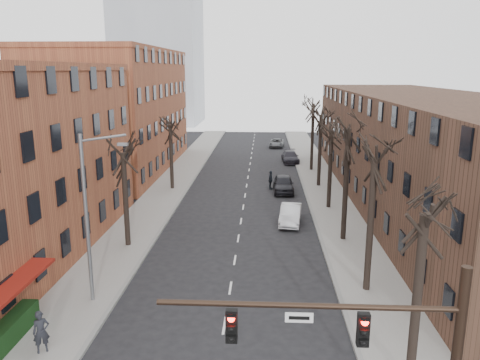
# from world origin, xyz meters

# --- Properties ---
(sidewalk_left) EXTENTS (4.00, 90.00, 0.15)m
(sidewalk_left) POSITION_xyz_m (-8.00, 35.00, 0.07)
(sidewalk_left) COLOR gray
(sidewalk_left) RESTS_ON ground
(sidewalk_right) EXTENTS (4.00, 90.00, 0.15)m
(sidewalk_right) POSITION_xyz_m (8.00, 35.00, 0.07)
(sidewalk_right) COLOR gray
(sidewalk_right) RESTS_ON ground
(building_left_far) EXTENTS (12.00, 28.00, 14.00)m
(building_left_far) POSITION_xyz_m (-16.00, 44.00, 7.00)
(building_left_far) COLOR brown
(building_left_far) RESTS_ON ground
(building_right) EXTENTS (12.00, 50.00, 10.00)m
(building_right) POSITION_xyz_m (16.00, 30.00, 5.00)
(building_right) COLOR #482E21
(building_right) RESTS_ON ground
(awning_left) EXTENTS (1.20, 7.00, 0.15)m
(awning_left) POSITION_xyz_m (-9.40, 6.00, 0.00)
(awning_left) COLOR maroon
(awning_left) RESTS_ON ground
(tree_right_b) EXTENTS (5.20, 5.20, 10.80)m
(tree_right_b) POSITION_xyz_m (7.60, 12.00, 0.00)
(tree_right_b) COLOR black
(tree_right_b) RESTS_ON ground
(tree_right_c) EXTENTS (5.20, 5.20, 11.60)m
(tree_right_c) POSITION_xyz_m (7.60, 20.00, 0.00)
(tree_right_c) COLOR black
(tree_right_c) RESTS_ON ground
(tree_right_d) EXTENTS (5.20, 5.20, 10.00)m
(tree_right_d) POSITION_xyz_m (7.60, 28.00, 0.00)
(tree_right_d) COLOR black
(tree_right_d) RESTS_ON ground
(tree_right_e) EXTENTS (5.20, 5.20, 10.80)m
(tree_right_e) POSITION_xyz_m (7.60, 36.00, 0.00)
(tree_right_e) COLOR black
(tree_right_e) RESTS_ON ground
(tree_right_f) EXTENTS (5.20, 5.20, 11.60)m
(tree_right_f) POSITION_xyz_m (7.60, 44.00, 0.00)
(tree_right_f) COLOR black
(tree_right_f) RESTS_ON ground
(tree_left_a) EXTENTS (5.20, 5.20, 9.50)m
(tree_left_a) POSITION_xyz_m (-7.60, 18.00, 0.00)
(tree_left_a) COLOR black
(tree_left_a) RESTS_ON ground
(tree_left_b) EXTENTS (5.20, 5.20, 9.50)m
(tree_left_b) POSITION_xyz_m (-7.60, 34.00, 0.00)
(tree_left_b) COLOR black
(tree_left_b) RESTS_ON ground
(streetlight) EXTENTS (2.45, 0.22, 9.03)m
(streetlight) POSITION_xyz_m (-7.03, 10.00, 5.01)
(streetlight) COLOR slate
(streetlight) RESTS_ON ground
(silver_sedan) EXTENTS (2.10, 4.69, 1.49)m
(silver_sedan) POSITION_xyz_m (4.00, 23.69, 0.75)
(silver_sedan) COLOR #BABCC2
(silver_sedan) RESTS_ON ground
(parked_car_near) EXTENTS (2.04, 4.96, 1.68)m
(parked_car_near) POSITION_xyz_m (3.80, 33.61, 0.84)
(parked_car_near) COLOR black
(parked_car_near) RESTS_ON ground
(parked_car_mid) EXTENTS (2.34, 5.24, 1.49)m
(parked_car_mid) POSITION_xyz_m (5.30, 49.08, 0.75)
(parked_car_mid) COLOR #222129
(parked_car_mid) RESTS_ON ground
(parked_car_far) EXTENTS (2.57, 4.88, 1.31)m
(parked_car_far) POSITION_xyz_m (3.80, 61.67, 0.65)
(parked_car_far) COLOR #585C5F
(parked_car_far) RESTS_ON ground
(pedestrian_a) EXTENTS (0.82, 0.74, 1.89)m
(pedestrian_a) POSITION_xyz_m (-7.66, 5.25, 1.09)
(pedestrian_a) COLOR black
(pedestrian_a) RESTS_ON sidewalk_left
(pedestrian_crossing) EXTENTS (0.72, 1.22, 1.95)m
(pedestrian_crossing) POSITION_xyz_m (2.52, 34.63, 0.98)
(pedestrian_crossing) COLOR black
(pedestrian_crossing) RESTS_ON ground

